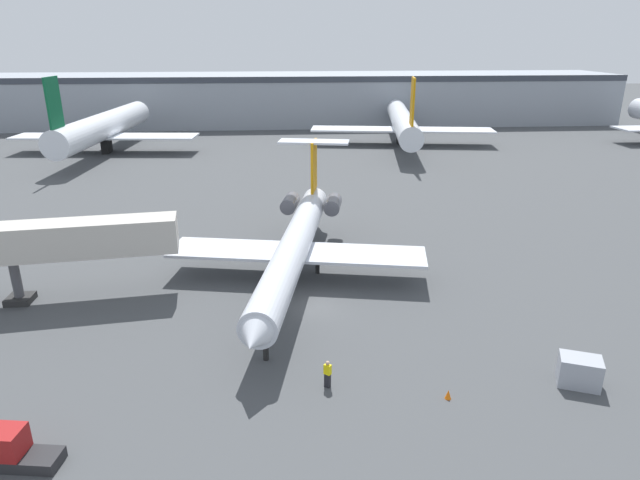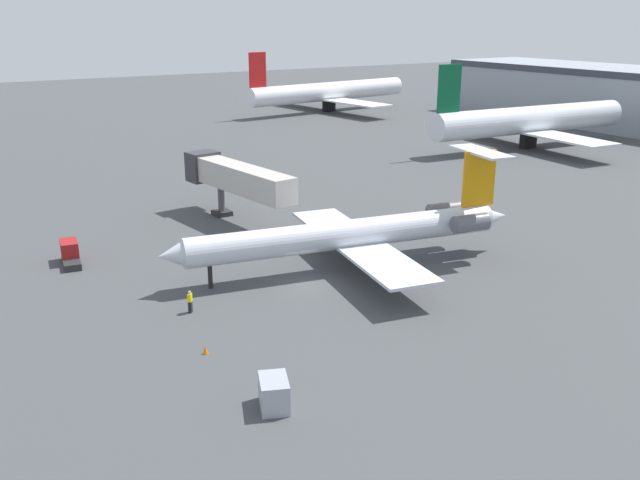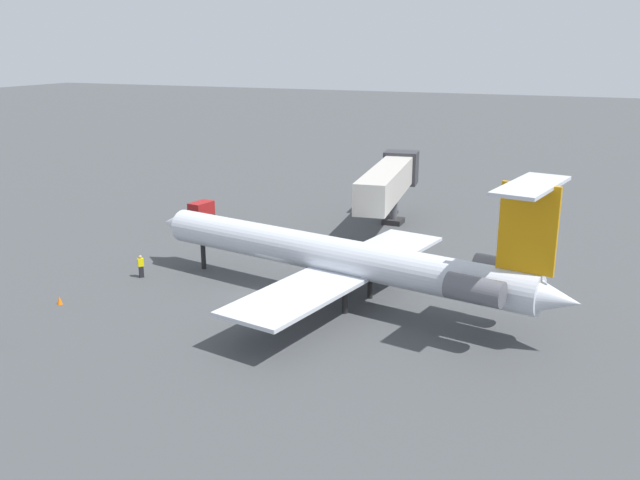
{
  "view_description": "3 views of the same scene",
  "coord_description": "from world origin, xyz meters",
  "px_view_note": "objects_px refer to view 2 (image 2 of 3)",
  "views": [
    {
      "loc": [
        -2.39,
        -36.49,
        18.72
      ],
      "look_at": [
        1.03,
        5.95,
        3.07
      ],
      "focal_mm": 30.98,
      "sensor_mm": 36.0,
      "label": 1
    },
    {
      "loc": [
        43.58,
        -26.25,
        20.48
      ],
      "look_at": [
        0.06,
        1.22,
        3.53
      ],
      "focal_mm": 38.36,
      "sensor_mm": 36.0,
      "label": 2
    },
    {
      "loc": [
        38.61,
        20.4,
        16.5
      ],
      "look_at": [
        -3.52,
        2.7,
        3.28
      ],
      "focal_mm": 38.2,
      "sensor_mm": 36.0,
      "label": 3
    }
  ],
  "objects_px": {
    "parked_airliner_west_mid": "(529,120)",
    "jet_bridge": "(233,177)",
    "regional_jet": "(359,232)",
    "traffic_cone_near": "(205,350)",
    "baggage_tug_lead": "(70,254)",
    "parked_airliner_west_end": "(328,92)",
    "ground_crew_marshaller": "(190,301)",
    "cargo_container_uld": "(274,393)"
  },
  "relations": [
    {
      "from": "jet_bridge",
      "to": "ground_crew_marshaller",
      "type": "distance_m",
      "value": 23.7
    },
    {
      "from": "ground_crew_marshaller",
      "to": "parked_airliner_west_mid",
      "type": "xyz_separation_m",
      "value": [
        -31.69,
        70.83,
        3.6
      ]
    },
    {
      "from": "regional_jet",
      "to": "cargo_container_uld",
      "type": "bearing_deg",
      "value": -47.1
    },
    {
      "from": "jet_bridge",
      "to": "parked_airliner_west_mid",
      "type": "relative_size",
      "value": 0.45
    },
    {
      "from": "jet_bridge",
      "to": "parked_airliner_west_mid",
      "type": "bearing_deg",
      "value": 101.8
    },
    {
      "from": "regional_jet",
      "to": "baggage_tug_lead",
      "type": "bearing_deg",
      "value": -124.92
    },
    {
      "from": "regional_jet",
      "to": "parked_airliner_west_mid",
      "type": "bearing_deg",
      "value": 119.03
    },
    {
      "from": "cargo_container_uld",
      "to": "traffic_cone_near",
      "type": "height_order",
      "value": "cargo_container_uld"
    },
    {
      "from": "ground_crew_marshaller",
      "to": "baggage_tug_lead",
      "type": "distance_m",
      "value": 16.12
    },
    {
      "from": "ground_crew_marshaller",
      "to": "parked_airliner_west_mid",
      "type": "relative_size",
      "value": 0.05
    },
    {
      "from": "baggage_tug_lead",
      "to": "ground_crew_marshaller",
      "type": "bearing_deg",
      "value": 17.44
    },
    {
      "from": "jet_bridge",
      "to": "parked_airliner_west_end",
      "type": "relative_size",
      "value": 0.4
    },
    {
      "from": "regional_jet",
      "to": "baggage_tug_lead",
      "type": "relative_size",
      "value": 7.5
    },
    {
      "from": "traffic_cone_near",
      "to": "parked_airliner_west_mid",
      "type": "distance_m",
      "value": 82.03
    },
    {
      "from": "cargo_container_uld",
      "to": "traffic_cone_near",
      "type": "xyz_separation_m",
      "value": [
        -7.8,
        -0.71,
        -0.59
      ]
    },
    {
      "from": "ground_crew_marshaller",
      "to": "baggage_tug_lead",
      "type": "height_order",
      "value": "baggage_tug_lead"
    },
    {
      "from": "ground_crew_marshaller",
      "to": "parked_airliner_west_mid",
      "type": "height_order",
      "value": "parked_airliner_west_mid"
    },
    {
      "from": "cargo_container_uld",
      "to": "traffic_cone_near",
      "type": "distance_m",
      "value": 7.86
    },
    {
      "from": "jet_bridge",
      "to": "ground_crew_marshaller",
      "type": "xyz_separation_m",
      "value": [
        19.57,
        -12.82,
        -3.82
      ]
    },
    {
      "from": "ground_crew_marshaller",
      "to": "traffic_cone_near",
      "type": "bearing_deg",
      "value": -14.01
    },
    {
      "from": "jet_bridge",
      "to": "cargo_container_uld",
      "type": "xyz_separation_m",
      "value": [
        33.9,
        -13.74,
        -3.82
      ]
    },
    {
      "from": "jet_bridge",
      "to": "traffic_cone_near",
      "type": "bearing_deg",
      "value": -28.98
    },
    {
      "from": "traffic_cone_near",
      "to": "baggage_tug_lead",
      "type": "bearing_deg",
      "value": -171.68
    },
    {
      "from": "jet_bridge",
      "to": "parked_airliner_west_mid",
      "type": "xyz_separation_m",
      "value": [
        -12.12,
        58.01,
        -0.22
      ]
    },
    {
      "from": "regional_jet",
      "to": "ground_crew_marshaller",
      "type": "distance_m",
      "value": 15.87
    },
    {
      "from": "parked_airliner_west_end",
      "to": "cargo_container_uld",
      "type": "bearing_deg",
      "value": -34.3
    },
    {
      "from": "traffic_cone_near",
      "to": "parked_airliner_west_mid",
      "type": "height_order",
      "value": "parked_airliner_west_mid"
    },
    {
      "from": "baggage_tug_lead",
      "to": "regional_jet",
      "type": "bearing_deg",
      "value": 55.08
    },
    {
      "from": "ground_crew_marshaller",
      "to": "parked_airliner_west_end",
      "type": "height_order",
      "value": "parked_airliner_west_end"
    },
    {
      "from": "regional_jet",
      "to": "ground_crew_marshaller",
      "type": "relative_size",
      "value": 18.48
    },
    {
      "from": "traffic_cone_near",
      "to": "parked_airliner_west_end",
      "type": "bearing_deg",
      "value": 143.23
    },
    {
      "from": "jet_bridge",
      "to": "cargo_container_uld",
      "type": "height_order",
      "value": "jet_bridge"
    },
    {
      "from": "cargo_container_uld",
      "to": "parked_airliner_west_end",
      "type": "height_order",
      "value": "parked_airliner_west_end"
    },
    {
      "from": "parked_airliner_west_end",
      "to": "baggage_tug_lead",
      "type": "bearing_deg",
      "value": -45.68
    },
    {
      "from": "parked_airliner_west_mid",
      "to": "jet_bridge",
      "type": "bearing_deg",
      "value": -78.2
    },
    {
      "from": "baggage_tug_lead",
      "to": "cargo_container_uld",
      "type": "relative_size",
      "value": 1.56
    },
    {
      "from": "ground_crew_marshaller",
      "to": "parked_airliner_west_mid",
      "type": "bearing_deg",
      "value": 114.1
    },
    {
      "from": "traffic_cone_near",
      "to": "regional_jet",
      "type": "bearing_deg",
      "value": 113.73
    },
    {
      "from": "ground_crew_marshaller",
      "to": "regional_jet",
      "type": "bearing_deg",
      "value": 93.92
    },
    {
      "from": "regional_jet",
      "to": "parked_airliner_west_mid",
      "type": "relative_size",
      "value": 0.84
    },
    {
      "from": "cargo_container_uld",
      "to": "parked_airliner_west_end",
      "type": "xyz_separation_m",
      "value": [
        -100.48,
        68.55,
        3.44
      ]
    },
    {
      "from": "jet_bridge",
      "to": "ground_crew_marshaller",
      "type": "height_order",
      "value": "jet_bridge"
    }
  ]
}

